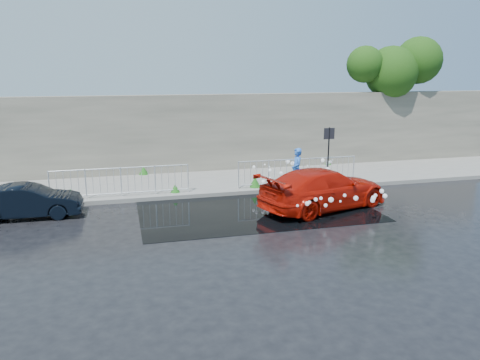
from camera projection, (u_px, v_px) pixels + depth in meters
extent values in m
plane|color=black|center=(249.00, 218.00, 15.31)|extent=(90.00, 90.00, 0.00)
cube|color=#62615D|center=(218.00, 182.00, 20.01)|extent=(30.00, 4.00, 0.15)
cube|color=#62615D|center=(228.00, 193.00, 18.12)|extent=(30.00, 0.25, 0.16)
cube|color=#565349|center=(207.00, 133.00, 21.66)|extent=(30.00, 0.60, 3.50)
cube|color=black|center=(255.00, 209.00, 16.38)|extent=(8.00, 5.00, 0.01)
cylinder|color=black|center=(328.00, 158.00, 18.97)|extent=(0.06, 0.06, 2.50)
cube|color=black|center=(329.00, 134.00, 18.74)|extent=(0.45, 0.04, 0.45)
cylinder|color=#332114|center=(388.00, 113.00, 24.90)|extent=(0.36, 0.36, 5.00)
sphere|color=#15360D|center=(391.00, 73.00, 23.54)|extent=(2.64, 2.64, 2.64)
sphere|color=#15360D|center=(418.00, 60.00, 23.76)|extent=(2.38, 2.38, 2.38)
sphere|color=#15360D|center=(365.00, 64.00, 23.08)|extent=(1.81, 1.81, 1.81)
cylinder|color=silver|center=(49.00, 186.00, 16.72)|extent=(0.05, 0.05, 1.10)
cylinder|color=silver|center=(188.00, 178.00, 17.94)|extent=(0.05, 0.05, 1.10)
cylinder|color=silver|center=(120.00, 168.00, 17.21)|extent=(5.00, 0.04, 0.04)
cylinder|color=silver|center=(122.00, 193.00, 17.43)|extent=(5.00, 0.04, 0.04)
cylinder|color=silver|center=(238.00, 175.00, 18.43)|extent=(0.05, 0.05, 1.10)
cylinder|color=silver|center=(353.00, 168.00, 19.65)|extent=(0.05, 0.05, 1.10)
cylinder|color=silver|center=(298.00, 159.00, 18.92)|extent=(5.00, 0.04, 0.04)
cylinder|color=silver|center=(297.00, 182.00, 19.14)|extent=(5.00, 0.04, 0.04)
cone|color=#195316|center=(71.00, 194.00, 17.02)|extent=(0.40, 0.40, 0.38)
cone|color=#195316|center=(175.00, 188.00, 17.96)|extent=(0.36, 0.36, 0.32)
cone|color=#195316|center=(255.00, 182.00, 18.72)|extent=(0.44, 0.44, 0.45)
cone|color=#195316|center=(337.00, 178.00, 19.61)|extent=(0.38, 0.38, 0.36)
cone|color=#195316|center=(144.00, 170.00, 21.00)|extent=(0.42, 0.42, 0.37)
cone|color=#195316|center=(328.00, 162.00, 23.21)|extent=(0.34, 0.34, 0.26)
sphere|color=white|center=(269.00, 167.00, 18.95)|extent=(0.08, 0.08, 0.08)
sphere|color=white|center=(321.00, 176.00, 18.22)|extent=(0.09, 0.09, 0.09)
sphere|color=white|center=(287.00, 176.00, 18.04)|extent=(0.13, 0.13, 0.13)
sphere|color=white|center=(317.00, 178.00, 18.16)|extent=(0.17, 0.17, 0.17)
sphere|color=white|center=(311.00, 176.00, 18.26)|extent=(0.15, 0.15, 0.15)
sphere|color=white|center=(257.00, 177.00, 17.97)|extent=(0.11, 0.11, 0.11)
sphere|color=white|center=(323.00, 160.00, 19.79)|extent=(0.17, 0.17, 0.17)
sphere|color=white|center=(288.00, 161.00, 19.30)|extent=(0.18, 0.18, 0.18)
sphere|color=white|center=(327.00, 181.00, 17.87)|extent=(0.14, 0.14, 0.14)
sphere|color=white|center=(335.00, 187.00, 17.93)|extent=(0.13, 0.13, 0.13)
sphere|color=white|center=(292.00, 177.00, 18.06)|extent=(0.17, 0.17, 0.17)
sphere|color=white|center=(295.00, 167.00, 18.88)|extent=(0.09, 0.09, 0.09)
sphere|color=white|center=(328.00, 169.00, 18.56)|extent=(0.18, 0.18, 0.18)
sphere|color=white|center=(326.00, 182.00, 17.77)|extent=(0.13, 0.13, 0.13)
sphere|color=white|center=(265.00, 165.00, 18.97)|extent=(0.07, 0.07, 0.07)
sphere|color=white|center=(254.00, 167.00, 18.83)|extent=(0.13, 0.13, 0.13)
sphere|color=white|center=(331.00, 162.00, 19.43)|extent=(0.11, 0.11, 0.11)
sphere|color=white|center=(263.00, 182.00, 17.72)|extent=(0.15, 0.15, 0.15)
sphere|color=white|center=(296.00, 161.00, 19.09)|extent=(0.10, 0.10, 0.10)
sphere|color=white|center=(268.00, 196.00, 16.95)|extent=(0.16, 0.16, 0.16)
sphere|color=white|center=(291.00, 174.00, 18.37)|extent=(0.10, 0.10, 0.10)
sphere|color=white|center=(296.00, 195.00, 17.09)|extent=(0.11, 0.11, 0.11)
sphere|color=white|center=(293.00, 163.00, 19.29)|extent=(0.17, 0.17, 0.17)
sphere|color=white|center=(278.00, 187.00, 17.41)|extent=(0.07, 0.07, 0.07)
sphere|color=white|center=(270.00, 170.00, 18.33)|extent=(0.13, 0.13, 0.13)
sphere|color=white|center=(349.00, 184.00, 18.08)|extent=(0.09, 0.09, 0.09)
sphere|color=white|center=(307.00, 166.00, 19.18)|extent=(0.06, 0.06, 0.06)
sphere|color=white|center=(306.00, 185.00, 17.79)|extent=(0.15, 0.15, 0.15)
sphere|color=white|center=(309.00, 184.00, 17.59)|extent=(0.07, 0.07, 0.07)
sphere|color=white|center=(288.00, 177.00, 18.01)|extent=(0.15, 0.15, 0.15)
sphere|color=white|center=(270.00, 178.00, 17.67)|extent=(0.11, 0.11, 0.11)
sphere|color=white|center=(332.00, 160.00, 19.58)|extent=(0.08, 0.08, 0.08)
sphere|color=white|center=(281.00, 173.00, 18.09)|extent=(0.13, 0.13, 0.13)
sphere|color=white|center=(328.00, 163.00, 19.39)|extent=(0.18, 0.18, 0.18)
sphere|color=white|center=(321.00, 172.00, 18.36)|extent=(0.07, 0.07, 0.07)
sphere|color=white|center=(316.00, 199.00, 14.65)|extent=(0.13, 0.13, 0.13)
sphere|color=white|center=(373.00, 198.00, 14.82)|extent=(0.16, 0.16, 0.16)
sphere|color=white|center=(321.00, 198.00, 14.11)|extent=(0.10, 0.10, 0.10)
sphere|color=white|center=(307.00, 204.00, 14.23)|extent=(0.14, 0.14, 0.14)
sphere|color=white|center=(345.00, 195.00, 14.46)|extent=(0.11, 0.11, 0.11)
sphere|color=white|center=(330.00, 199.00, 14.68)|extent=(0.10, 0.10, 0.10)
sphere|color=white|center=(385.00, 196.00, 14.75)|extent=(0.15, 0.15, 0.15)
sphere|color=white|center=(309.00, 202.00, 14.50)|extent=(0.11, 0.11, 0.11)
sphere|color=white|center=(340.00, 201.00, 14.69)|extent=(0.08, 0.08, 0.08)
sphere|color=white|center=(331.00, 200.00, 14.88)|extent=(0.17, 0.17, 0.17)
sphere|color=white|center=(326.00, 205.00, 15.06)|extent=(0.13, 0.13, 0.13)
sphere|color=white|center=(382.00, 191.00, 14.76)|extent=(0.14, 0.14, 0.14)
sphere|color=white|center=(321.00, 210.00, 15.59)|extent=(0.15, 0.15, 0.15)
sphere|color=white|center=(335.00, 208.00, 15.64)|extent=(0.09, 0.09, 0.09)
sphere|color=white|center=(297.00, 206.00, 14.28)|extent=(0.08, 0.08, 0.08)
sphere|color=white|center=(373.00, 200.00, 15.44)|extent=(0.15, 0.15, 0.15)
sphere|color=white|center=(375.00, 195.00, 15.58)|extent=(0.12, 0.12, 0.12)
sphere|color=white|center=(356.00, 198.00, 15.09)|extent=(0.16, 0.16, 0.16)
imported|color=#A61206|center=(324.00, 189.00, 16.30)|extent=(5.25, 3.40, 1.41)
imported|color=black|center=(28.00, 201.00, 15.30)|extent=(3.39, 1.24, 1.11)
imported|color=blue|center=(297.00, 170.00, 18.62)|extent=(0.46, 0.66, 1.73)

